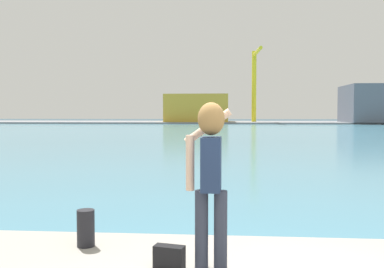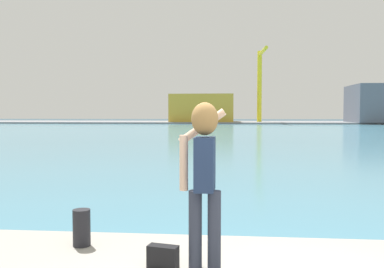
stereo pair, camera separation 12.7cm
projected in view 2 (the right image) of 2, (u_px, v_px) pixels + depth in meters
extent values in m
plane|color=#334751|center=(234.00, 131.00, 53.33)|extent=(220.00, 220.00, 0.00)
cube|color=teal|center=(234.00, 130.00, 55.32)|extent=(140.00, 100.00, 0.02)
cube|color=gray|center=(233.00, 122.00, 95.08)|extent=(140.00, 20.00, 0.36)
cylinder|color=#2D3342|center=(195.00, 229.00, 4.42)|extent=(0.14, 0.14, 0.82)
cylinder|color=#2D3342|center=(214.00, 230.00, 4.41)|extent=(0.14, 0.14, 0.82)
cube|color=#1E2D4C|center=(205.00, 164.00, 4.38)|extent=(0.21, 0.35, 0.56)
sphere|color=#E0B293|center=(205.00, 120.00, 4.36)|extent=(0.22, 0.22, 0.22)
ellipsoid|color=olive|center=(205.00, 119.00, 4.34)|extent=(0.28, 0.26, 0.34)
cylinder|color=#E0B293|center=(184.00, 163.00, 4.40)|extent=(0.09, 0.09, 0.58)
cylinder|color=#E0B293|center=(202.00, 127.00, 4.59)|extent=(0.53, 0.10, 0.40)
cube|color=black|center=(203.00, 111.00, 4.70)|extent=(0.01, 0.07, 0.14)
cube|color=black|center=(163.00, 257.00, 4.42)|extent=(0.34, 0.21, 0.24)
cylinder|color=black|center=(82.00, 228.00, 5.17)|extent=(0.21, 0.21, 0.45)
cube|color=gold|center=(203.00, 108.00, 94.34)|extent=(13.59, 13.53, 5.95)
cylinder|color=yellow|center=(259.00, 87.00, 92.12)|extent=(1.00, 1.00, 15.40)
cylinder|color=yellow|center=(263.00, 51.00, 86.64)|extent=(1.29, 10.31, 0.70)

